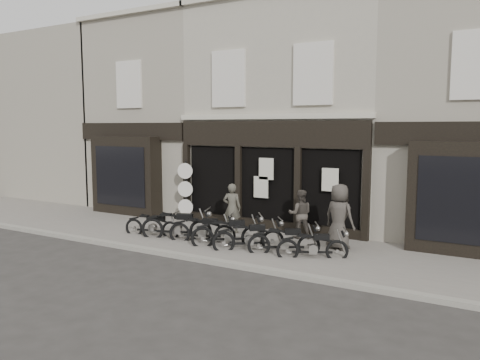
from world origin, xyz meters
The scene contains 18 objects.
ground_plane centered at (0.00, 0.00, 0.00)m, with size 90.00×90.00×0.00m, color #2D2B28.
pavement centered at (0.00, 0.90, 0.06)m, with size 30.00×4.20×0.12m, color slate.
kerb centered at (0.00, -1.25, 0.07)m, with size 30.00×0.25×0.13m, color gray.
central_building centered at (0.00, 5.95, 4.08)m, with size 7.30×6.22×8.34m.
neighbour_left centered at (-6.35, 5.90, 4.04)m, with size 5.60×6.73×8.34m.
neighbour_right centered at (6.35, 5.90, 4.04)m, with size 5.60×6.73×8.34m.
filler_left centered at (-14.50, 6.00, 4.10)m, with size 11.00×6.00×8.20m, color gray.
motorcycle_0 centered at (-2.86, 0.15, 0.38)m, with size 1.98×0.70×0.96m.
motorcycle_1 centered at (-1.89, 0.20, 0.45)m, with size 2.27×1.10×1.14m.
motorcycle_2 centered at (-0.95, 0.28, 0.41)m, with size 2.08×0.97×1.03m.
motorcycle_3 centered at (0.00, 0.27, 0.43)m, with size 1.94×1.53×1.07m.
motorcycle_4 centered at (0.76, 0.18, 0.41)m, with size 1.82×1.51×1.02m.
motorcycle_5 centered at (1.84, 0.32, 0.40)m, with size 1.90×1.23×0.99m.
motorcycle_6 centered at (2.72, 0.26, 0.38)m, with size 1.83×1.12×0.95m.
man_left centered at (-0.78, 1.78, 0.96)m, with size 0.61×0.40×1.68m, color #48453B.
man_centre centered at (1.54, 2.19, 0.91)m, with size 0.77×0.60×1.58m, color #423C35.
man_right centered at (3.04, 1.50, 1.09)m, with size 0.94×0.61×1.93m, color #3B3631.
advert_sign_post centered at (-3.22, 2.49, 1.18)m, with size 0.58×0.38×2.42m.
Camera 1 is at (7.17, -11.63, 3.73)m, focal length 35.00 mm.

